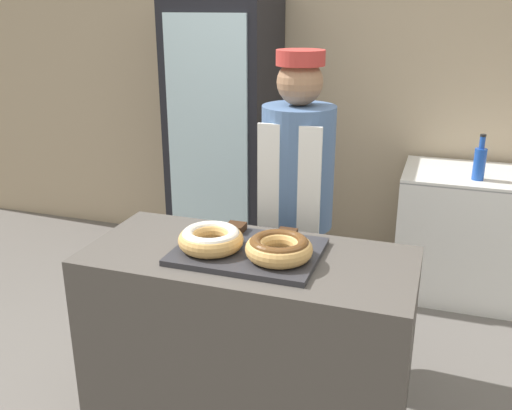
{
  "coord_description": "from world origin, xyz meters",
  "views": [
    {
      "loc": [
        0.71,
        -2.01,
        1.87
      ],
      "look_at": [
        0.0,
        0.1,
        1.08
      ],
      "focal_mm": 40.0,
      "sensor_mm": 36.0,
      "label": 1
    }
  ],
  "objects_px": {
    "brownie_back_left": "(236,227)",
    "brownie_back_right": "(287,234)",
    "chest_freezer": "(483,235)",
    "bottle_blue": "(480,162)",
    "beverage_fridge": "(225,133)",
    "donut_chocolate_glaze": "(279,247)",
    "serving_tray": "(248,251)",
    "baker_person": "(296,211)",
    "donut_light_glaze": "(211,238)"
  },
  "relations": [
    {
      "from": "brownie_back_left",
      "to": "beverage_fridge",
      "type": "distance_m",
      "value": 1.72
    },
    {
      "from": "brownie_back_right",
      "to": "bottle_blue",
      "type": "relative_size",
      "value": 0.28
    },
    {
      "from": "donut_chocolate_glaze",
      "to": "baker_person",
      "type": "distance_m",
      "value": 0.66
    },
    {
      "from": "brownie_back_left",
      "to": "brownie_back_right",
      "type": "distance_m",
      "value": 0.23
    },
    {
      "from": "beverage_fridge",
      "to": "bottle_blue",
      "type": "xyz_separation_m",
      "value": [
        1.72,
        -0.15,
        -0.03
      ]
    },
    {
      "from": "serving_tray",
      "to": "chest_freezer",
      "type": "xyz_separation_m",
      "value": [
        1.02,
        1.75,
        -0.48
      ]
    },
    {
      "from": "brownie_back_left",
      "to": "brownie_back_right",
      "type": "bearing_deg",
      "value": 0.0
    },
    {
      "from": "donut_chocolate_glaze",
      "to": "chest_freezer",
      "type": "bearing_deg",
      "value": 64.02
    },
    {
      "from": "donut_light_glaze",
      "to": "serving_tray",
      "type": "bearing_deg",
      "value": 17.91
    },
    {
      "from": "serving_tray",
      "to": "brownie_back_left",
      "type": "relative_size",
      "value": 7.29
    },
    {
      "from": "baker_person",
      "to": "chest_freezer",
      "type": "xyz_separation_m",
      "value": [
        0.97,
        1.15,
        -0.46
      ]
    },
    {
      "from": "donut_light_glaze",
      "to": "chest_freezer",
      "type": "bearing_deg",
      "value": 57.08
    },
    {
      "from": "donut_light_glaze",
      "to": "beverage_fridge",
      "type": "bearing_deg",
      "value": 109.85
    },
    {
      "from": "baker_person",
      "to": "beverage_fridge",
      "type": "height_order",
      "value": "beverage_fridge"
    },
    {
      "from": "brownie_back_right",
      "to": "baker_person",
      "type": "bearing_deg",
      "value": 99.34
    },
    {
      "from": "serving_tray",
      "to": "donut_chocolate_glaze",
      "type": "height_order",
      "value": "donut_chocolate_glaze"
    },
    {
      "from": "donut_chocolate_glaze",
      "to": "beverage_fridge",
      "type": "relative_size",
      "value": 0.14
    },
    {
      "from": "baker_person",
      "to": "bottle_blue",
      "type": "xyz_separation_m",
      "value": [
        0.88,
        0.99,
        0.07
      ]
    },
    {
      "from": "serving_tray",
      "to": "chest_freezer",
      "type": "height_order",
      "value": "serving_tray"
    },
    {
      "from": "donut_light_glaze",
      "to": "baker_person",
      "type": "xyz_separation_m",
      "value": [
        0.19,
        0.65,
        -0.08
      ]
    },
    {
      "from": "serving_tray",
      "to": "beverage_fridge",
      "type": "bearing_deg",
      "value": 114.38
    },
    {
      "from": "baker_person",
      "to": "chest_freezer",
      "type": "height_order",
      "value": "baker_person"
    },
    {
      "from": "brownie_back_right",
      "to": "chest_freezer",
      "type": "distance_m",
      "value": 1.89
    },
    {
      "from": "donut_light_glaze",
      "to": "chest_freezer",
      "type": "xyz_separation_m",
      "value": [
        1.16,
        1.8,
        -0.54
      ]
    },
    {
      "from": "donut_chocolate_glaze",
      "to": "baker_person",
      "type": "relative_size",
      "value": 0.16
    },
    {
      "from": "brownie_back_right",
      "to": "bottle_blue",
      "type": "height_order",
      "value": "bottle_blue"
    },
    {
      "from": "brownie_back_left",
      "to": "baker_person",
      "type": "xyz_separation_m",
      "value": [
        0.16,
        0.44,
        -0.05
      ]
    },
    {
      "from": "brownie_back_left",
      "to": "chest_freezer",
      "type": "distance_m",
      "value": 2.02
    },
    {
      "from": "brownie_back_right",
      "to": "beverage_fridge",
      "type": "bearing_deg",
      "value": 119.88
    },
    {
      "from": "donut_chocolate_glaze",
      "to": "beverage_fridge",
      "type": "height_order",
      "value": "beverage_fridge"
    },
    {
      "from": "donut_chocolate_glaze",
      "to": "serving_tray",
      "type": "bearing_deg",
      "value": 162.09
    },
    {
      "from": "baker_person",
      "to": "bottle_blue",
      "type": "bearing_deg",
      "value": 48.33
    },
    {
      "from": "chest_freezer",
      "to": "bottle_blue",
      "type": "distance_m",
      "value": 0.56
    },
    {
      "from": "brownie_back_left",
      "to": "bottle_blue",
      "type": "height_order",
      "value": "bottle_blue"
    },
    {
      "from": "brownie_back_right",
      "to": "donut_chocolate_glaze",
      "type": "bearing_deg",
      "value": -82.63
    },
    {
      "from": "donut_chocolate_glaze",
      "to": "chest_freezer",
      "type": "height_order",
      "value": "donut_chocolate_glaze"
    },
    {
      "from": "serving_tray",
      "to": "donut_chocolate_glaze",
      "type": "bearing_deg",
      "value": -17.91
    },
    {
      "from": "donut_light_glaze",
      "to": "beverage_fridge",
      "type": "height_order",
      "value": "beverage_fridge"
    },
    {
      "from": "brownie_back_left",
      "to": "beverage_fridge",
      "type": "xyz_separation_m",
      "value": [
        -0.67,
        1.58,
        0.05
      ]
    },
    {
      "from": "baker_person",
      "to": "donut_chocolate_glaze",
      "type": "bearing_deg",
      "value": -81.3
    },
    {
      "from": "beverage_fridge",
      "to": "bottle_blue",
      "type": "relative_size",
      "value": 6.98
    },
    {
      "from": "brownie_back_left",
      "to": "bottle_blue",
      "type": "distance_m",
      "value": 1.77
    },
    {
      "from": "serving_tray",
      "to": "bottle_blue",
      "type": "xyz_separation_m",
      "value": [
        0.93,
        1.6,
        0.05
      ]
    },
    {
      "from": "donut_chocolate_glaze",
      "to": "brownie_back_right",
      "type": "distance_m",
      "value": 0.22
    },
    {
      "from": "serving_tray",
      "to": "donut_light_glaze",
      "type": "xyz_separation_m",
      "value": [
        -0.14,
        -0.05,
        0.06
      ]
    },
    {
      "from": "serving_tray",
      "to": "baker_person",
      "type": "height_order",
      "value": "baker_person"
    },
    {
      "from": "donut_light_glaze",
      "to": "brownie_back_left",
      "type": "height_order",
      "value": "donut_light_glaze"
    },
    {
      "from": "donut_light_glaze",
      "to": "brownie_back_right",
      "type": "bearing_deg",
      "value": 39.1
    },
    {
      "from": "donut_chocolate_glaze",
      "to": "chest_freezer",
      "type": "relative_size",
      "value": 0.25
    },
    {
      "from": "serving_tray",
      "to": "baker_person",
      "type": "bearing_deg",
      "value": 85.74
    }
  ]
}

